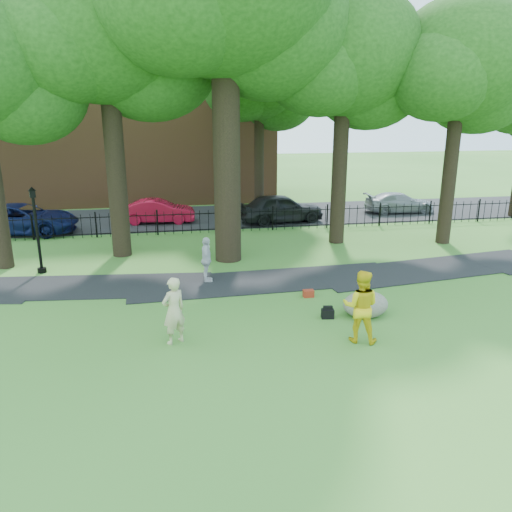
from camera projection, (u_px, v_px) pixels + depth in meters
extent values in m
plane|color=#397027|center=(258.00, 326.00, 14.66)|extent=(120.00, 120.00, 0.00)
cube|color=black|center=(266.00, 282.00, 18.52)|extent=(36.07, 3.85, 0.03)
cube|color=black|center=(210.00, 217.00, 29.78)|extent=(80.00, 7.00, 0.02)
cube|color=black|center=(216.00, 213.00, 25.72)|extent=(44.00, 0.04, 0.04)
cube|color=black|center=(216.00, 229.00, 25.95)|extent=(44.00, 0.04, 0.04)
cube|color=brown|center=(140.00, 112.00, 34.98)|extent=(18.00, 8.00, 12.00)
cylinder|color=black|center=(226.00, 133.00, 19.81)|extent=(1.10, 1.10, 10.50)
ellipsoid|color=#183E11|center=(268.00, 28.00, 19.99)|extent=(6.72, 6.72, 5.71)
ellipsoid|color=#183E11|center=(25.00, 91.00, 19.25)|extent=(4.80, 4.80, 4.08)
cylinder|color=black|center=(114.00, 150.00, 20.66)|extent=(0.80, 0.80, 9.10)
ellipsoid|color=#183E11|center=(105.00, 23.00, 19.31)|extent=(7.20, 7.20, 6.12)
ellipsoid|color=#183E11|center=(150.00, 62.00, 20.80)|extent=(5.76, 5.76, 4.90)
ellipsoid|color=#183E11|center=(64.00, 42.00, 18.60)|extent=(5.40, 5.40, 4.59)
cylinder|color=black|center=(340.00, 154.00, 22.93)|extent=(0.70, 0.70, 8.40)
ellipsoid|color=#183E11|center=(345.00, 50.00, 21.68)|extent=(6.60, 6.60, 5.61)
ellipsoid|color=#183E11|center=(368.00, 81.00, 23.05)|extent=(5.28, 5.28, 4.49)
ellipsoid|color=#183E11|center=(320.00, 66.00, 21.03)|extent=(4.95, 4.95, 4.21)
cylinder|color=black|center=(451.00, 158.00, 22.88)|extent=(0.64, 0.64, 8.05)
ellipsoid|color=#183E11|center=(462.00, 59.00, 21.69)|extent=(6.20, 6.20, 5.27)
ellipsoid|color=#183E11|center=(477.00, 87.00, 22.98)|extent=(4.96, 4.96, 4.22)
ellipsoid|color=#183E11|center=(442.00, 74.00, 21.08)|extent=(4.65, 4.65, 3.95)
imported|color=tan|center=(174.00, 311.00, 13.38)|extent=(0.82, 0.74, 1.88)
imported|color=gold|center=(361.00, 306.00, 13.48)|extent=(1.21, 1.10, 2.03)
imported|color=silver|center=(206.00, 260.00, 18.25)|extent=(0.49, 1.03, 1.70)
ellipsoid|color=#625E52|center=(366.00, 303.00, 15.36)|extent=(1.70, 1.49, 0.83)
cylinder|color=black|center=(38.00, 236.00, 19.14)|extent=(0.11, 0.11, 2.97)
cylinder|color=black|center=(42.00, 270.00, 19.53)|extent=(0.33, 0.33, 0.19)
cube|color=black|center=(32.00, 194.00, 18.69)|extent=(0.26, 0.26, 0.28)
cone|color=black|center=(32.00, 189.00, 18.64)|extent=(0.30, 0.30, 0.15)
cube|color=black|center=(328.00, 314.00, 15.22)|extent=(0.41, 0.29, 0.28)
cube|color=maroon|center=(308.00, 294.00, 16.96)|extent=(0.36, 0.23, 0.25)
imported|color=#B10D2A|center=(158.00, 211.00, 28.02)|extent=(4.16, 1.74, 1.34)
imported|color=#0E1646|center=(22.00, 219.00, 25.53)|extent=(5.79, 3.22, 1.53)
imported|color=black|center=(281.00, 208.00, 28.17)|extent=(4.97, 2.51, 1.62)
imported|color=#909398|center=(399.00, 203.00, 30.93)|extent=(4.33, 1.93, 1.23)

